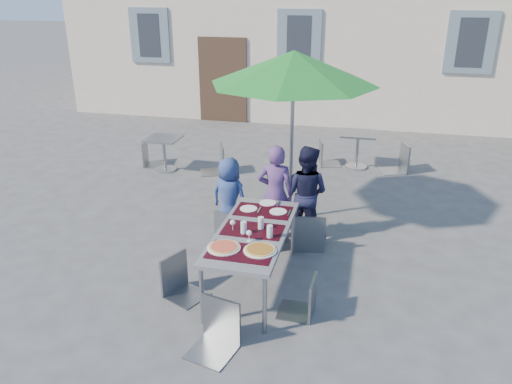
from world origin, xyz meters
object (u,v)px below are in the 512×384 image
(child_2, at_px, (306,193))
(cafe_table_1, at_px, (358,144))
(dining_table, at_px, (253,234))
(chair_0, at_px, (229,207))
(chair_2, at_px, (309,209))
(chair_3, at_px, (178,253))
(pizza_near_right, at_px, (260,250))
(patio_umbrella, at_px, (294,69))
(bg_chair_r_0, at_px, (217,143))
(chair_1, at_px, (262,210))
(chair_5, at_px, (215,299))
(cafe_table_0, at_px, (164,150))
(child_0, at_px, (229,197))
(chair_4, at_px, (305,275))
(child_1, at_px, (275,194))
(bg_chair_l_1, at_px, (326,138))
(bg_chair_l_0, at_px, (149,139))
(bg_chair_r_1, at_px, (401,141))
(pizza_near_left, at_px, (224,247))

(child_2, relative_size, cafe_table_1, 1.90)
(dining_table, distance_m, chair_0, 1.24)
(chair_2, height_order, chair_3, chair_2)
(pizza_near_right, distance_m, patio_umbrella, 2.90)
(child_2, xyz_separation_m, bg_chair_r_0, (-2.07, 2.32, -0.09))
(chair_1, xyz_separation_m, chair_5, (0.03, -2.14, -0.00))
(child_2, relative_size, cafe_table_0, 2.07)
(chair_0, distance_m, chair_1, 0.51)
(child_0, xyz_separation_m, chair_0, (0.06, -0.21, -0.07))
(chair_2, bearing_deg, chair_3, -132.03)
(chair_1, height_order, chair_4, chair_1)
(child_1, relative_size, bg_chair_l_1, 1.50)
(pizza_near_right, bearing_deg, chair_1, 102.14)
(chair_4, bearing_deg, pizza_near_right, -174.98)
(child_1, height_order, chair_2, child_1)
(child_0, bearing_deg, bg_chair_r_0, -53.86)
(chair_4, bearing_deg, cafe_table_1, 86.65)
(dining_table, relative_size, cafe_table_1, 2.55)
(bg_chair_l_1, bearing_deg, chair_0, -104.87)
(child_2, height_order, cafe_table_1, child_2)
(pizza_near_right, distance_m, chair_5, 0.79)
(chair_3, bearing_deg, chair_2, 47.97)
(chair_3, relative_size, chair_5, 0.96)
(chair_0, height_order, bg_chair_l_0, bg_chair_l_0)
(bg_chair_r_1, bearing_deg, chair_4, -102.41)
(dining_table, bearing_deg, chair_2, 64.10)
(chair_0, height_order, chair_2, chair_2)
(chair_0, distance_m, chair_3, 1.46)
(child_2, distance_m, bg_chair_r_0, 3.11)
(pizza_near_left, bearing_deg, chair_4, 4.99)
(pizza_near_left, height_order, bg_chair_r_0, bg_chair_r_0)
(chair_3, relative_size, cafe_table_0, 1.39)
(cafe_table_0, xyz_separation_m, bg_chair_l_0, (-0.42, 0.23, 0.13))
(child_2, xyz_separation_m, cafe_table_1, (0.57, 3.25, -0.20))
(dining_table, bearing_deg, chair_1, 96.59)
(cafe_table_1, xyz_separation_m, bg_chair_r_1, (0.82, -0.02, 0.14))
(chair_3, bearing_deg, chair_4, -2.05)
(pizza_near_left, distance_m, chair_3, 0.65)
(bg_chair_r_0, xyz_separation_m, bg_chair_l_1, (2.01, 0.98, -0.05))
(dining_table, xyz_separation_m, child_0, (-0.67, 1.28, -0.11))
(pizza_near_right, bearing_deg, cafe_table_1, 81.24)
(pizza_near_left, relative_size, cafe_table_0, 0.55)
(chair_1, xyz_separation_m, chair_3, (-0.68, -1.34, -0.03))
(pizza_near_right, xyz_separation_m, bg_chair_r_1, (1.61, 5.12, -0.14))
(pizza_near_right, height_order, chair_3, chair_3)
(pizza_near_right, distance_m, chair_3, 1.02)
(pizza_near_left, relative_size, chair_4, 0.42)
(bg_chair_l_0, relative_size, cafe_table_1, 1.30)
(pizza_near_left, relative_size, child_0, 0.31)
(dining_table, xyz_separation_m, chair_4, (0.69, -0.43, -0.19))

